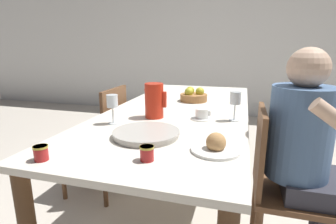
# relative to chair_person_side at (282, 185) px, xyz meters

# --- Properties ---
(ground_plane) EXTENTS (20.00, 20.00, 0.00)m
(ground_plane) POSITION_rel_chair_person_side_xyz_m (-0.65, 0.40, -0.48)
(ground_plane) COLOR beige
(wall_back) EXTENTS (10.00, 0.06, 2.60)m
(wall_back) POSITION_rel_chair_person_side_xyz_m (-0.65, 3.34, 0.82)
(wall_back) COLOR white
(wall_back) RESTS_ON ground_plane
(dining_table) EXTENTS (0.92, 2.19, 0.77)m
(dining_table) POSITION_rel_chair_person_side_xyz_m (-0.65, 0.40, 0.20)
(dining_table) COLOR silver
(dining_table) RESTS_ON ground_plane
(chair_person_side) EXTENTS (0.42, 0.42, 0.89)m
(chair_person_side) POSITION_rel_chair_person_side_xyz_m (0.00, 0.00, 0.00)
(chair_person_side) COLOR brown
(chair_person_side) RESTS_ON ground_plane
(chair_opposite) EXTENTS (0.42, 0.42, 0.89)m
(chair_opposite) POSITION_rel_chair_person_side_xyz_m (-1.30, 0.40, 0.00)
(chair_opposite) COLOR brown
(chair_opposite) RESTS_ON ground_plane
(person_seated) EXTENTS (0.39, 0.41, 1.19)m
(person_seated) POSITION_rel_chair_person_side_xyz_m (0.08, -0.02, 0.23)
(person_seated) COLOR #33333D
(person_seated) RESTS_ON ground_plane
(red_pitcher) EXTENTS (0.14, 0.11, 0.21)m
(red_pitcher) POSITION_rel_chair_person_side_xyz_m (-0.75, 0.11, 0.39)
(red_pitcher) COLOR red
(red_pitcher) RESTS_ON dining_table
(wine_glass_water) EXTENTS (0.06, 0.06, 0.17)m
(wine_glass_water) POSITION_rel_chair_person_side_xyz_m (-0.27, 0.17, 0.41)
(wine_glass_water) COLOR white
(wine_glass_water) RESTS_ON dining_table
(wine_glass_juice) EXTENTS (0.06, 0.06, 0.17)m
(wine_glass_juice) POSITION_rel_chair_person_side_xyz_m (-0.93, -0.08, 0.41)
(wine_glass_juice) COLOR white
(wine_glass_juice) RESTS_ON dining_table
(teacup_near_person) EXTENTS (0.13, 0.13, 0.06)m
(teacup_near_person) POSITION_rel_chair_person_side_xyz_m (-0.46, 0.15, 0.31)
(teacup_near_person) COLOR white
(teacup_near_person) RESTS_ON dining_table
(serving_tray) EXTENTS (0.33, 0.33, 0.03)m
(serving_tray) POSITION_rel_chair_person_side_xyz_m (-0.67, -0.24, 0.30)
(serving_tray) COLOR #B7B2A8
(serving_tray) RESTS_ON dining_table
(bread_plate) EXTENTS (0.21, 0.21, 0.08)m
(bread_plate) POSITION_rel_chair_person_side_xyz_m (-0.33, -0.33, 0.31)
(bread_plate) COLOR white
(bread_plate) RESTS_ON dining_table
(jam_jar_amber) EXTENTS (0.06, 0.06, 0.06)m
(jam_jar_amber) POSITION_rel_chair_person_side_xyz_m (-0.96, -0.60, 0.32)
(jam_jar_amber) COLOR #A81E1E
(jam_jar_amber) RESTS_ON dining_table
(jam_jar_red) EXTENTS (0.06, 0.06, 0.06)m
(jam_jar_red) POSITION_rel_chair_person_side_xyz_m (-0.57, -0.49, 0.32)
(jam_jar_red) COLOR #A81E1E
(jam_jar_red) RESTS_ON dining_table
(fruit_bowl) EXTENTS (0.21, 0.21, 0.11)m
(fruit_bowl) POSITION_rel_chair_person_side_xyz_m (-0.61, 0.67, 0.33)
(fruit_bowl) COLOR #9E6B3D
(fruit_bowl) RESTS_ON dining_table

